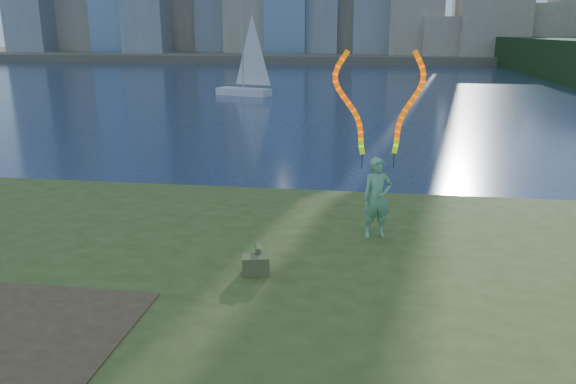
# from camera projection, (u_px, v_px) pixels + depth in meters

# --- Properties ---
(ground) EXTENTS (320.00, 320.00, 0.00)m
(ground) POSITION_uv_depth(u_px,v_px,m) (225.00, 294.00, 10.73)
(ground) COLOR #1A2741
(ground) RESTS_ON ground
(grassy_knoll) EXTENTS (20.00, 18.00, 0.80)m
(grassy_knoll) POSITION_uv_depth(u_px,v_px,m) (186.00, 342.00, 8.46)
(grassy_knoll) COLOR #384819
(grassy_knoll) RESTS_ON ground
(dirt_patch) EXTENTS (3.20, 3.00, 0.02)m
(dirt_patch) POSITION_uv_depth(u_px,v_px,m) (10.00, 334.00, 7.78)
(dirt_patch) COLOR #47331E
(dirt_patch) RESTS_ON grassy_knoll
(far_shore) EXTENTS (320.00, 40.00, 1.20)m
(far_shore) POSITION_uv_depth(u_px,v_px,m) (358.00, 55.00, 100.87)
(far_shore) COLOR #4F493A
(far_shore) RESTS_ON ground
(woman_with_ribbons) EXTENTS (1.98, 0.69, 4.03)m
(woman_with_ribbons) POSITION_uv_depth(u_px,v_px,m) (378.00, 169.00, 11.15)
(woman_with_ribbons) COLOR #1D803F
(woman_with_ribbons) RESTS_ON grassy_knoll
(canvas_bag) EXTENTS (0.52, 0.59, 0.44)m
(canvas_bag) POSITION_uv_depth(u_px,v_px,m) (256.00, 264.00, 9.69)
(canvas_bag) COLOR #424A27
(canvas_bag) RESTS_ON grassy_knoll
(sailboat) EXTENTS (4.56, 2.70, 6.94)m
(sailboat) POSITION_uv_depth(u_px,v_px,m) (246.00, 80.00, 43.25)
(sailboat) COLOR silver
(sailboat) RESTS_ON ground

